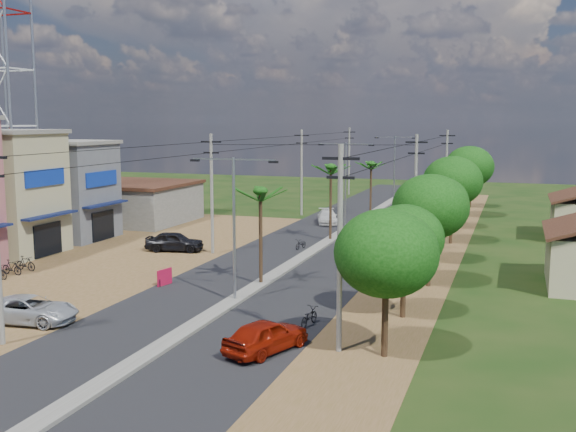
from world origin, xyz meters
name	(u,v)px	position (x,y,z in m)	size (l,w,h in m)	color
ground	(235,302)	(0.00, 0.00, 0.00)	(160.00, 160.00, 0.00)	black
road	(313,252)	(0.00, 15.00, 0.02)	(12.00, 110.00, 0.04)	black
median	(324,244)	(0.00, 18.00, 0.09)	(1.00, 90.00, 0.18)	#605E56
dirt_lot_west	(91,257)	(-15.00, 8.00, 0.02)	(18.00, 46.00, 0.04)	brown
dirt_shoulder_east	(425,259)	(8.50, 15.00, 0.01)	(5.00, 90.00, 0.03)	brown
shophouse_cream	(1,192)	(-21.98, 7.00, 4.66)	(9.00, 6.40, 9.30)	tan
shophouse_grey	(61,190)	(-21.98, 14.00, 4.16)	(9.00, 6.40, 8.30)	#52535A
low_shed	(135,202)	(-21.00, 24.00, 1.97)	(10.40, 10.40, 3.95)	#605E56
telecom_tower	(2,10)	(-27.00, 14.00, 19.12)	(3.80, 3.80, 43.00)	gray
tree_east_a	(386,253)	(9.50, -6.00, 4.49)	(4.40, 4.40, 6.37)	black
tree_east_b	(405,238)	(9.30, 0.00, 4.11)	(4.00, 4.00, 5.83)	black
tree_east_c	(430,207)	(9.70, 7.00, 4.86)	(4.60, 4.60, 6.83)	black
tree_east_d	(438,202)	(9.40, 14.00, 4.34)	(4.20, 4.20, 6.13)	black
tree_east_e	(453,182)	(9.60, 22.00, 5.09)	(4.80, 4.80, 7.14)	black
tree_east_f	(456,187)	(9.20, 30.00, 3.89)	(3.80, 3.80, 5.52)	black
tree_east_g	(469,167)	(9.80, 38.00, 5.24)	(5.00, 5.00, 7.38)	black
tree_east_h	(471,167)	(9.50, 46.00, 4.64)	(4.40, 4.40, 6.52)	black
palm_median_near	(260,195)	(0.00, 4.00, 5.54)	(2.00, 2.00, 6.15)	black
palm_median_mid	(331,170)	(0.00, 20.00, 5.90)	(2.00, 2.00, 6.55)	black
palm_median_far	(371,166)	(0.00, 36.00, 5.26)	(2.00, 2.00, 5.85)	black
streetlight_near	(234,217)	(0.00, 0.00, 4.79)	(5.10, 0.18, 8.00)	gray
streetlight_mid	(346,179)	(0.00, 25.00, 4.79)	(5.10, 0.18, 8.00)	gray
streetlight_far	(394,162)	(0.00, 50.00, 4.79)	(5.10, 0.18, 8.00)	gray
utility_pole_w_b	(212,191)	(-7.00, 12.00, 4.76)	(1.60, 0.24, 9.00)	#605E56
utility_pole_w_c	(302,170)	(-7.00, 34.00, 4.76)	(1.60, 0.24, 9.00)	#605E56
utility_pole_w_d	(349,159)	(-7.00, 55.00, 4.76)	(1.60, 0.24, 9.00)	#605E56
utility_pole_e_a	(340,244)	(7.50, -6.00, 4.76)	(1.60, 0.24, 9.00)	#605E56
utility_pole_e_b	(415,192)	(7.50, 16.00, 4.76)	(1.60, 0.24, 9.00)	#605E56
utility_pole_e_c	(446,171)	(7.50, 38.00, 4.76)	(1.60, 0.24, 9.00)	#605E56
car_red_near	(266,336)	(4.55, -7.13, 0.73)	(1.71, 4.26, 1.45)	maroon
car_silver_mid	(368,255)	(5.00, 11.54, 0.75)	(1.59, 4.57, 1.51)	#ABAEB4
car_white_far	(327,217)	(-2.78, 29.06, 0.64)	(1.80, 4.42, 1.28)	beige
car_parked_silver	(30,310)	(-8.03, -6.96, 0.67)	(2.22, 4.81, 1.34)	#ABAEB4
car_parked_dark	(175,242)	(-10.09, 11.78, 0.75)	(1.78, 4.43, 1.51)	black
moto_rider_east	(309,317)	(5.20, -2.95, 0.45)	(0.60, 1.71, 0.90)	black
moto_rider_west_a	(301,244)	(-1.20, 15.72, 0.40)	(0.54, 1.54, 0.81)	black
moto_rider_west_b	(330,219)	(-2.57, 29.17, 0.50)	(0.47, 1.67, 1.00)	black
roadside_sign	(165,277)	(-5.50, 1.99, 0.52)	(0.36, 1.23, 1.04)	#A50F32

